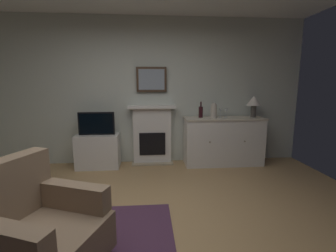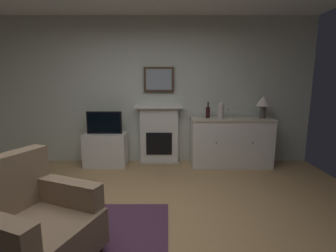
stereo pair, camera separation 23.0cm
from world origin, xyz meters
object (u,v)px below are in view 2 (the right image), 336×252
(sideboard_cabinet, at_px, (231,142))
(wine_glass_center, at_px, (235,111))
(framed_picture, at_px, (159,80))
(fireplace_unit, at_px, (160,134))
(tv_set, at_px, (105,123))
(wine_bottle, at_px, (208,112))
(armchair, at_px, (31,224))
(wine_glass_left, at_px, (229,111))
(vase_decorative, at_px, (221,111))
(tv_cabinet, at_px, (106,149))
(table_lamp, at_px, (264,103))

(sideboard_cabinet, relative_size, wine_glass_center, 8.85)
(framed_picture, distance_m, sideboard_cabinet, 1.75)
(fireplace_unit, bearing_deg, tv_set, -169.23)
(wine_bottle, height_order, tv_set, wine_bottle)
(armchair, bearing_deg, wine_glass_left, 48.98)
(tv_set, bearing_deg, vase_decorative, -1.15)
(fireplace_unit, distance_m, wine_bottle, 1.00)
(wine_glass_left, relative_size, tv_cabinet, 0.22)
(framed_picture, height_order, wine_glass_center, framed_picture)
(wine_glass_left, xyz_separation_m, tv_set, (-2.22, -0.02, -0.20))
(sideboard_cabinet, height_order, table_lamp, table_lamp)
(sideboard_cabinet, relative_size, wine_bottle, 5.03)
(wine_bottle, relative_size, tv_cabinet, 0.39)
(wine_bottle, bearing_deg, table_lamp, -2.45)
(fireplace_unit, height_order, tv_set, fireplace_unit)
(fireplace_unit, xyz_separation_m, table_lamp, (1.86, -0.18, 0.61))
(fireplace_unit, height_order, tv_cabinet, fireplace_unit)
(vase_decorative, bearing_deg, wine_bottle, 156.88)
(vase_decorative, distance_m, tv_cabinet, 2.20)
(fireplace_unit, distance_m, wine_glass_center, 1.44)
(wine_glass_center, relative_size, tv_cabinet, 0.22)
(tv_set, distance_m, armchair, 2.52)
(wine_bottle, xyz_separation_m, tv_set, (-1.86, -0.05, -0.18))
(table_lamp, relative_size, wine_glass_center, 2.42)
(framed_picture, distance_m, wine_glass_center, 1.48)
(wine_glass_center, height_order, armchair, wine_glass_center)
(fireplace_unit, height_order, wine_bottle, wine_bottle)
(sideboard_cabinet, bearing_deg, wine_bottle, 174.46)
(table_lamp, height_order, wine_glass_center, table_lamp)
(tv_cabinet, bearing_deg, table_lamp, -0.30)
(vase_decorative, height_order, tv_set, vase_decorative)
(fireplace_unit, xyz_separation_m, tv_cabinet, (-0.97, -0.16, -0.25))
(vase_decorative, distance_m, tv_set, 2.09)
(wine_glass_center, bearing_deg, wine_bottle, 177.69)
(fireplace_unit, bearing_deg, wine_bottle, -8.71)
(framed_picture, bearing_deg, vase_decorative, -13.91)
(tv_set, bearing_deg, wine_bottle, 1.53)
(wine_glass_left, relative_size, vase_decorative, 0.59)
(wine_glass_left, bearing_deg, armchair, -131.02)
(armchair, bearing_deg, wine_bottle, 54.33)
(vase_decorative, bearing_deg, wine_glass_center, 16.04)
(sideboard_cabinet, bearing_deg, armchair, -132.05)
(wine_glass_center, height_order, vase_decorative, vase_decorative)
(fireplace_unit, xyz_separation_m, tv_set, (-0.98, -0.19, 0.26))
(fireplace_unit, relative_size, vase_decorative, 3.91)
(fireplace_unit, height_order, wine_glass_left, fireplace_unit)
(framed_picture, distance_m, tv_set, 1.26)
(fireplace_unit, distance_m, armchair, 2.83)
(wine_bottle, bearing_deg, tv_cabinet, -179.18)
(wine_bottle, xyz_separation_m, vase_decorative, (0.21, -0.09, 0.03))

